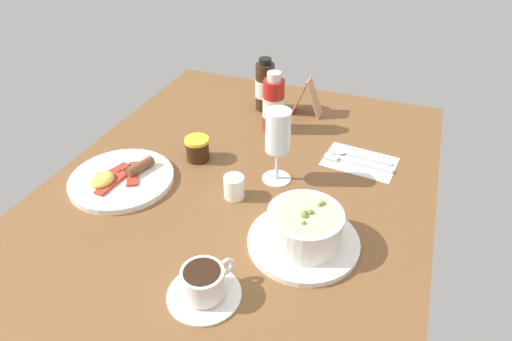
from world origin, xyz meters
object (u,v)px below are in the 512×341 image
at_px(breakfast_plate, 121,179).
at_px(sauce_bottle_brown, 265,86).
at_px(coffee_cup, 204,285).
at_px(wine_glass, 278,135).
at_px(sauce_bottle_red, 273,105).
at_px(cutlery_setting, 358,160).
at_px(jam_jar, 197,149).
at_px(menu_card, 307,97).
at_px(creamer_jug, 234,187).
at_px(porridge_bowl, 304,229).

bearing_deg(breakfast_plate, sauce_bottle_brown, -22.14).
xyz_separation_m(coffee_cup, wine_glass, (0.36, -0.01, 0.09)).
bearing_deg(wine_glass, sauce_bottle_red, 21.00).
xyz_separation_m(cutlery_setting, jam_jar, (-0.13, 0.37, 0.03)).
xyz_separation_m(cutlery_setting, menu_card, (0.19, 0.18, 0.05)).
relative_size(wine_glass, menu_card, 1.66).
relative_size(jam_jar, sauce_bottle_red, 0.36).
height_order(coffee_cup, wine_glass, wine_glass).
bearing_deg(cutlery_setting, sauce_bottle_red, 73.17).
relative_size(wine_glass, jam_jar, 2.96).
bearing_deg(coffee_cup, menu_card, 0.87).
bearing_deg(creamer_jug, breakfast_plate, 99.29).
xyz_separation_m(jam_jar, breakfast_plate, (-0.15, 0.12, -0.02)).
bearing_deg(creamer_jug, wine_glass, -34.60).
xyz_separation_m(porridge_bowl, sauce_bottle_red, (0.39, 0.20, 0.04)).
bearing_deg(cutlery_setting, porridge_bowl, 171.38).
distance_m(jam_jar, menu_card, 0.37).
height_order(porridge_bowl, cutlery_setting, porridge_bowl).
xyz_separation_m(creamer_jug, sauce_bottle_red, (0.30, 0.02, 0.05)).
bearing_deg(jam_jar, porridge_bowl, -120.79).
distance_m(sauce_bottle_brown, menu_card, 0.13).
bearing_deg(wine_glass, sauce_bottle_brown, 24.29).
height_order(sauce_bottle_red, breakfast_plate, sauce_bottle_red).
relative_size(wine_glass, sauce_bottle_brown, 1.14).
height_order(wine_glass, jam_jar, wine_glass).
relative_size(sauce_bottle_red, breakfast_plate, 0.70).
relative_size(porridge_bowl, cutlery_setting, 1.19).
height_order(wine_glass, breakfast_plate, wine_glass).
height_order(cutlery_setting, sauce_bottle_brown, sauce_bottle_brown).
bearing_deg(cutlery_setting, breakfast_plate, 119.22).
bearing_deg(breakfast_plate, porridge_bowl, -95.66).
height_order(porridge_bowl, breakfast_plate, porridge_bowl).
bearing_deg(wine_glass, menu_card, 3.35).
bearing_deg(menu_card, coffee_cup, -179.13).
distance_m(porridge_bowl, jam_jar, 0.37).
relative_size(wine_glass, breakfast_plate, 0.75).
relative_size(cutlery_setting, menu_card, 1.71).
distance_m(coffee_cup, sauce_bottle_brown, 0.69).
xyz_separation_m(creamer_jug, sauce_bottle_brown, (0.41, 0.08, 0.04)).
distance_m(porridge_bowl, breakfast_plate, 0.44).
bearing_deg(breakfast_plate, wine_glass, -67.22).
bearing_deg(coffee_cup, wine_glass, -1.41).
bearing_deg(sauce_bottle_red, cutlery_setting, -106.83).
relative_size(creamer_jug, menu_card, 0.54).
relative_size(cutlery_setting, coffee_cup, 1.42).
relative_size(creamer_jug, sauce_bottle_red, 0.35).
bearing_deg(menu_card, sauce_bottle_red, 152.30).
bearing_deg(creamer_jug, menu_card, -6.22).
bearing_deg(cutlery_setting, sauce_bottle_brown, 59.61).
distance_m(coffee_cup, creamer_jug, 0.27).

